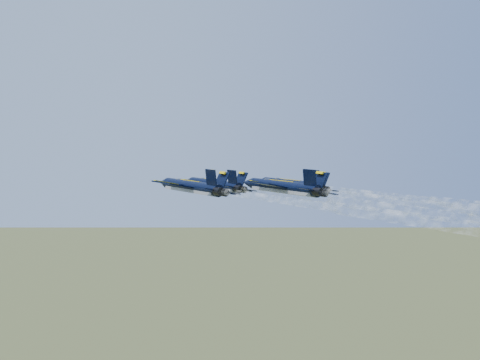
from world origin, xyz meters
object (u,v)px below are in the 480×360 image
object	(u,v)px
jet_left	(190,187)
jet_lead	(213,185)
jet_right	(290,185)
jet_slot	(282,187)

from	to	relation	value
jet_left	jet_lead	bearing A→B (deg)	39.77
jet_right	jet_slot	size ratio (longest dim) A/B	1.00
jet_lead	jet_right	size ratio (longest dim) A/B	1.00
jet_right	jet_slot	distance (m)	15.32
jet_left	jet_slot	xyz separation A→B (m)	(13.87, -5.58, 0.00)
jet_lead	jet_left	world-z (taller)	same
jet_left	jet_slot	bearing A→B (deg)	-44.13
jet_lead	jet_left	bearing A→B (deg)	-140.23
jet_right	jet_slot	xyz separation A→B (m)	(-6.93, -13.66, 0.00)
jet_lead	jet_slot	bearing A→B (deg)	-91.94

